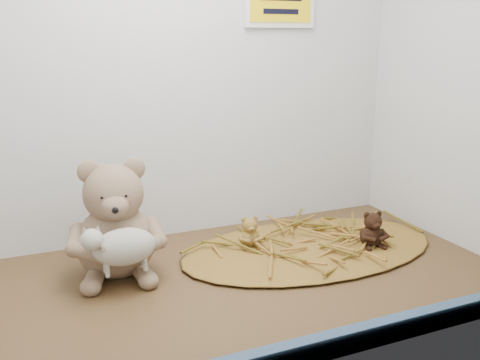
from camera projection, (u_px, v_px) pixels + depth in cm
name	position (u px, v px, depth cm)	size (l,w,h in cm)	color
alcove_shell	(186.00, 44.00, 98.54)	(120.40, 60.20, 90.40)	#442D17
front_rail	(276.00, 359.00, 76.32)	(119.28, 2.20, 3.60)	#374E69
straw_bed	(310.00, 247.00, 119.79)	(60.29, 35.01, 1.17)	brown
main_teddy	(115.00, 218.00, 104.95)	(19.03, 20.09, 23.60)	#93735A
toy_lamb	(124.00, 247.00, 98.21)	(15.19, 9.27, 9.82)	#B2ACA0
mini_teddy_tan	(250.00, 230.00, 118.61)	(5.59, 5.90, 6.93)	olive
mini_teddy_brown	(372.00, 228.00, 118.71)	(6.50, 6.86, 8.06)	black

